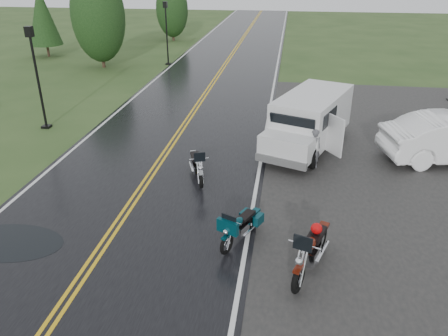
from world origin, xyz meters
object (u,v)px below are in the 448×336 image
at_px(van_white, 270,132).
at_px(lamp_post_far_left, 167,34).
at_px(motorcycle_silver, 200,173).
at_px(person_at_van, 313,150).
at_px(motorcycle_red, 299,268).
at_px(motorcycle_teal, 227,237).
at_px(lamp_post_near_left, 38,79).

height_order(van_white, lamp_post_far_left, lamp_post_far_left).
height_order(motorcycle_silver, lamp_post_far_left, lamp_post_far_left).
bearing_deg(person_at_van, van_white, -45.46).
relative_size(motorcycle_red, person_at_van, 1.57).
xyz_separation_m(van_white, person_at_van, (1.62, -0.61, -0.35)).
relative_size(van_white, person_at_van, 3.70).
bearing_deg(van_white, motorcycle_silver, -106.20).
xyz_separation_m(motorcycle_silver, lamp_post_far_left, (-6.13, 18.70, 1.60)).
xyz_separation_m(motorcycle_silver, person_at_van, (3.74, 2.17, 0.15)).
xyz_separation_m(motorcycle_teal, lamp_post_far_left, (-7.50, 22.17, 1.65)).
xyz_separation_m(lamp_post_near_left, lamp_post_far_left, (2.04, 13.88, -0.05)).
relative_size(van_white, lamp_post_far_left, 1.28).
bearing_deg(person_at_van, motorcycle_silver, 5.25).
bearing_deg(motorcycle_silver, motorcycle_red, -75.73).
bearing_deg(motorcycle_red, motorcycle_silver, 143.82).
xyz_separation_m(person_at_van, lamp_post_near_left, (-11.91, 2.65, 1.50)).
bearing_deg(van_white, motorcycle_red, -60.70).
height_order(motorcycle_red, motorcycle_silver, motorcycle_red).
distance_m(van_white, lamp_post_far_left, 17.97).
bearing_deg(motorcycle_red, van_white, 117.53).
distance_m(motorcycle_red, lamp_post_near_left, 14.87).
height_order(van_white, lamp_post_near_left, lamp_post_near_left).
bearing_deg(motorcycle_teal, person_at_van, 91.81).
xyz_separation_m(motorcycle_red, motorcycle_teal, (-1.81, 1.18, -0.15)).
relative_size(motorcycle_red, lamp_post_near_left, 0.53).
xyz_separation_m(motorcycle_teal, van_white, (0.76, 6.24, 0.55)).
xyz_separation_m(motorcycle_red, motorcycle_silver, (-3.18, 4.65, -0.10)).
xyz_separation_m(motorcycle_teal, lamp_post_near_left, (-9.54, 8.29, 1.71)).
distance_m(motorcycle_silver, van_white, 3.53).
bearing_deg(motorcycle_teal, lamp_post_near_left, 163.62).
bearing_deg(van_white, lamp_post_far_left, 138.61).
bearing_deg(motorcycle_silver, motorcycle_teal, -88.54).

